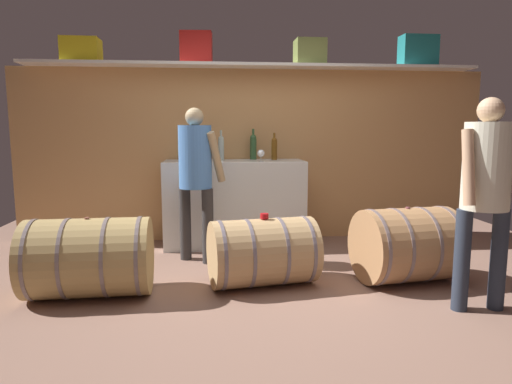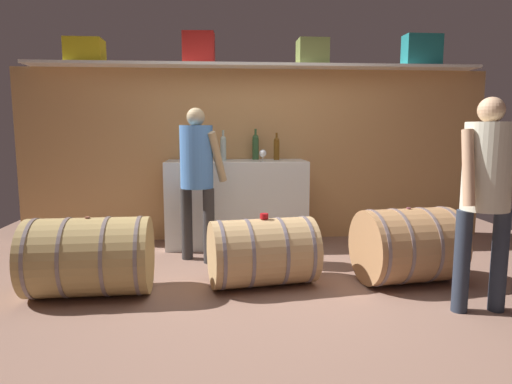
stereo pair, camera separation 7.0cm
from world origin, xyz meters
TOP-DOWN VIEW (x-y plane):
  - ground_plane at (0.00, 0.51)m, footprint 6.67×7.24m
  - back_wall_panel at (0.00, 2.02)m, footprint 5.47×0.10m
  - high_shelf_board at (0.00, 1.87)m, footprint 5.04×0.40m
  - toolcase_yellow at (-1.89, 1.87)m, footprint 0.40×0.30m
  - toolcase_red at (-0.66, 1.87)m, footprint 0.36×0.21m
  - toolcase_olive at (0.62, 1.87)m, footprint 0.34×0.29m
  - toolcase_teal at (1.89, 1.87)m, footprint 0.42×0.22m
  - work_cabinet at (-0.25, 1.68)m, footprint 1.55×0.56m
  - wine_bottle_amber at (0.21, 1.77)m, footprint 0.07×0.07m
  - wine_bottle_green at (-0.03, 1.86)m, footprint 0.08×0.08m
  - wine_bottle_clear at (-0.40, 1.72)m, footprint 0.07×0.07m
  - wine_glass at (0.02, 1.48)m, footprint 0.08×0.08m
  - wine_barrel_near at (-0.08, 0.32)m, footprint 0.94×0.69m
  - wine_barrel_far at (1.15, 0.30)m, footprint 0.87×0.74m
  - wine_barrel_flank at (-1.45, 0.19)m, footprint 0.96×0.65m
  - tasting_cup at (-0.07, 0.32)m, footprint 0.07×0.07m
  - winemaker_pouring at (1.42, -0.35)m, footprint 0.45×0.35m
  - visitor_tasting at (-0.65, 1.08)m, footprint 0.48×0.42m

SIDE VIEW (x-z plane):
  - ground_plane at x=0.00m, z-range -0.02..0.00m
  - wine_barrel_near at x=-0.08m, z-range 0.00..0.57m
  - wine_barrel_flank at x=-1.45m, z-range 0.00..0.63m
  - wine_barrel_far at x=1.15m, z-range 0.00..0.64m
  - work_cabinet at x=-0.25m, z-range 0.00..0.96m
  - tasting_cup at x=-0.07m, z-range 0.57..0.61m
  - visitor_tasting at x=-0.65m, z-range 0.17..1.68m
  - winemaker_pouring at x=1.42m, z-range 0.17..1.69m
  - back_wall_panel at x=0.00m, z-range 0.00..1.99m
  - wine_glass at x=0.02m, z-range 0.98..1.11m
  - wine_bottle_amber at x=0.21m, z-range 0.94..1.24m
  - wine_bottle_clear at x=-0.40m, z-range 0.93..1.27m
  - wine_bottle_green at x=-0.03m, z-range 0.93..1.28m
  - high_shelf_board at x=0.00m, z-range 1.99..2.02m
  - toolcase_yellow at x=-1.89m, z-range 2.02..2.27m
  - toolcase_olive at x=0.62m, z-range 2.02..2.30m
  - toolcase_red at x=-0.66m, z-range 2.02..2.36m
  - toolcase_teal at x=1.89m, z-range 2.02..2.37m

